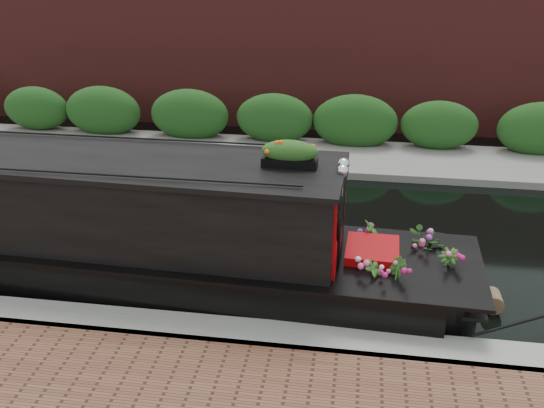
# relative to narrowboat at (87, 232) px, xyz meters

# --- Properties ---
(ground) EXTENTS (80.00, 80.00, 0.00)m
(ground) POSITION_rel_narrowboat_xyz_m (1.83, 1.89, -0.81)
(ground) COLOR black
(ground) RESTS_ON ground
(near_bank_coping) EXTENTS (40.00, 0.60, 0.50)m
(near_bank_coping) POSITION_rel_narrowboat_xyz_m (1.83, -1.41, -0.81)
(near_bank_coping) COLOR gray
(near_bank_coping) RESTS_ON ground
(far_bank_path) EXTENTS (40.00, 2.40, 0.34)m
(far_bank_path) POSITION_rel_narrowboat_xyz_m (1.83, 6.09, -0.81)
(far_bank_path) COLOR slate
(far_bank_path) RESTS_ON ground
(far_hedge) EXTENTS (40.00, 1.10, 2.80)m
(far_hedge) POSITION_rel_narrowboat_xyz_m (1.83, 6.99, -0.81)
(far_hedge) COLOR #1C4818
(far_hedge) RESTS_ON ground
(far_brick_wall) EXTENTS (40.00, 1.00, 8.00)m
(far_brick_wall) POSITION_rel_narrowboat_xyz_m (1.83, 9.09, -0.81)
(far_brick_wall) COLOR #5A211E
(far_brick_wall) RESTS_ON ground
(narrowboat) EXTENTS (11.61, 2.44, 2.70)m
(narrowboat) POSITION_rel_narrowboat_xyz_m (0.00, 0.00, 0.00)
(narrowboat) COLOR black
(narrowboat) RESTS_ON ground
(rope_fender) EXTENTS (0.29, 0.33, 0.29)m
(rope_fender) POSITION_rel_narrowboat_xyz_m (6.26, -0.00, -0.66)
(rope_fender) COLOR brown
(rope_fender) RESTS_ON ground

